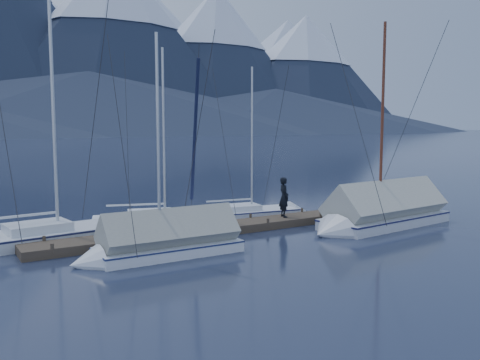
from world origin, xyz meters
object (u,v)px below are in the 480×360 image
sailboat_open_mid (175,221)px  sailboat_covered_near (377,216)px  sailboat_open_left (72,235)px  person (284,197)px  sailboat_open_right (259,214)px  sailboat_covered_far (157,245)px

sailboat_open_mid → sailboat_covered_near: size_ratio=0.88×
sailboat_open_left → person: (9.12, -1.99, 1.09)m
sailboat_covered_near → person: bearing=139.4°
sailboat_covered_near → person: 4.26m
sailboat_open_right → sailboat_covered_far: (-7.46, -4.72, 0.27)m
sailboat_open_mid → person: bearing=-30.7°
sailboat_open_mid → person: size_ratio=4.76×
sailboat_open_mid → sailboat_open_right: 4.50m
sailboat_open_left → sailboat_covered_far: sailboat_open_left is taller
sailboat_covered_far → person: 7.72m
sailboat_open_left → person: 9.40m
sailboat_open_left → sailboat_covered_near: (12.30, -4.72, 0.32)m
sailboat_covered_near → sailboat_covered_far: (-10.47, 0.30, -0.09)m
sailboat_open_right → person: (-0.18, -2.29, 1.12)m
sailboat_open_left → sailboat_covered_near: sailboat_open_left is taller
sailboat_open_left → sailboat_open_mid: size_ratio=1.16×
sailboat_open_right → sailboat_covered_near: size_ratio=0.81×
sailboat_open_left → sailboat_covered_near: 13.18m
sailboat_open_left → sailboat_open_right: size_ratio=1.26×
sailboat_open_left → sailboat_covered_far: (1.84, -4.42, 0.23)m
sailboat_open_right → person: size_ratio=4.39×
sailboat_open_mid → sailboat_covered_near: bearing=-35.2°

